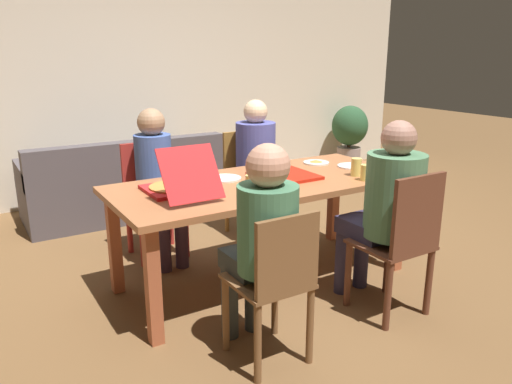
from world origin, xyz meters
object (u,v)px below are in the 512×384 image
object	(u,v)px
person_1	(157,174)
drinking_glass_3	(356,167)
plate_0	(316,162)
potted_plant	(350,132)
chair_2	(402,241)
couch	(124,187)
chair_1	(152,195)
chair_3	(250,177)
drinking_glass_0	(252,186)
person_0	(262,233)
drinking_glass_2	(365,173)
person_3	(259,158)
chair_0	(275,282)
dining_table	(263,192)
drinking_glass_1	(252,179)
pizza_box_1	(177,186)
pizza_box_0	(284,176)
plate_2	(352,166)
plate_1	(225,178)
person_2	(387,201)

from	to	relation	value
person_1	drinking_glass_3	size ratio (longest dim) A/B	9.28
plate_0	potted_plant	world-z (taller)	potted_plant
plate_0	drinking_glass_3	world-z (taller)	drinking_glass_3
chair_2	couch	xyz separation A→B (m)	(-0.85, 2.91, -0.22)
chair_1	chair_2	size ratio (longest dim) A/B	0.97
chair_3	drinking_glass_0	xyz separation A→B (m)	(-0.72, -1.23, 0.30)
plate_0	drinking_glass_3	distance (m)	0.48
drinking_glass_3	person_0	bearing A→B (deg)	-154.78
person_0	person_1	bearing A→B (deg)	90.00
plate_0	drinking_glass_2	xyz separation A→B (m)	(-0.05, -0.61, 0.05)
person_3	plate_0	size ratio (longest dim) A/B	5.92
chair_0	plate_0	distance (m)	1.64
chair_3	couch	size ratio (longest dim) A/B	0.49
dining_table	chair_0	size ratio (longest dim) A/B	2.44
drinking_glass_1	chair_3	bearing A→B (deg)	59.75
pizza_box_1	drinking_glass_1	size ratio (longest dim) A/B	4.44
plate_0	couch	size ratio (longest dim) A/B	0.11
plate_0	drinking_glass_0	size ratio (longest dim) A/B	1.48
pizza_box_0	plate_0	distance (m)	0.53
dining_table	pizza_box_1	distance (m)	0.65
pizza_box_0	plate_2	distance (m)	0.64
person_3	potted_plant	xyz separation A→B (m)	(2.50, 1.61, -0.20)
chair_0	drinking_glass_3	distance (m)	1.36
plate_1	drinking_glass_1	size ratio (longest dim) A/B	1.84
person_0	drinking_glass_2	bearing A→B (deg)	20.04
pizza_box_1	potted_plant	world-z (taller)	pizza_box_1
chair_0	pizza_box_0	world-z (taller)	chair_0
person_2	pizza_box_1	world-z (taller)	person_2
chair_1	person_2	bearing A→B (deg)	-60.52
plate_1	couch	bearing A→B (deg)	95.88
person_0	plate_2	size ratio (longest dim) A/B	5.28
drinking_glass_0	drinking_glass_2	bearing A→B (deg)	-4.30
person_0	chair_3	distance (m)	1.95
drinking_glass_2	drinking_glass_3	xyz separation A→B (m)	(0.04, 0.13, 0.01)
person_3	couch	xyz separation A→B (m)	(-0.85, 1.25, -0.43)
couch	potted_plant	world-z (taller)	potted_plant
person_0	person_2	world-z (taller)	person_2
person_1	drinking_glass_1	bearing A→B (deg)	-70.89
chair_2	drinking_glass_1	distance (m)	1.02
pizza_box_1	plate_2	distance (m)	1.45
person_0	drinking_glass_2	xyz separation A→B (m)	(1.10, 0.40, 0.10)
chair_1	pizza_box_0	xyz separation A→B (m)	(0.67, -0.92, 0.27)
chair_3	pizza_box_1	bearing A→B (deg)	-140.10
chair_0	person_0	bearing A→B (deg)	90.00
drinking_glass_1	couch	bearing A→B (deg)	95.89
person_3	potted_plant	distance (m)	2.98
person_0	couch	world-z (taller)	person_0
plate_1	plate_2	world-z (taller)	same
plate_2	person_0	bearing A→B (deg)	-149.62
potted_plant	person_3	bearing A→B (deg)	-147.24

